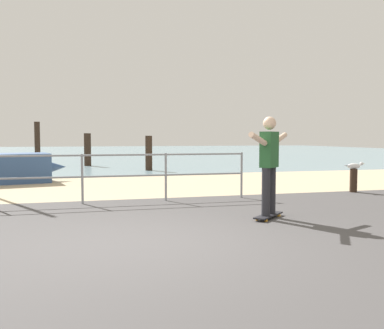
% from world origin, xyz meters
% --- Properties ---
extents(ground_plane, '(24.00, 10.00, 0.04)m').
position_xyz_m(ground_plane, '(0.00, -1.00, 0.00)').
color(ground_plane, '#474444').
rests_on(ground_plane, ground).
extents(beach_strip, '(24.00, 6.00, 0.04)m').
position_xyz_m(beach_strip, '(0.00, 7.00, 0.00)').
color(beach_strip, tan).
rests_on(beach_strip, ground).
extents(sea_surface, '(72.00, 50.00, 0.04)m').
position_xyz_m(sea_surface, '(0.00, 35.00, 0.00)').
color(sea_surface, '#75939E').
rests_on(sea_surface, ground).
extents(railing_fence, '(8.78, 0.05, 1.05)m').
position_xyz_m(railing_fence, '(-1.66, 3.60, 0.70)').
color(railing_fence, gray).
rests_on(railing_fence, ground).
extents(skateboard, '(0.73, 0.68, 0.08)m').
position_xyz_m(skateboard, '(2.23, 1.17, 0.07)').
color(skateboard, black).
rests_on(skateboard, ground).
extents(skateboarder, '(1.14, 1.03, 1.65)m').
position_xyz_m(skateboarder, '(2.23, 1.17, 1.02)').
color(skateboarder, '#26262B').
rests_on(skateboarder, skateboard).
extents(bollard_short, '(0.18, 0.18, 0.60)m').
position_xyz_m(bollard_short, '(5.79, 3.81, 0.30)').
color(bollard_short, '#332319').
rests_on(bollard_short, ground).
extents(seagull, '(0.48, 0.22, 0.18)m').
position_xyz_m(seagull, '(5.80, 3.81, 0.68)').
color(seagull, white).
rests_on(seagull, bollard_short).
extents(groyne_post_2, '(0.27, 0.27, 2.15)m').
position_xyz_m(groyne_post_2, '(-2.78, 16.98, 1.08)').
color(groyne_post_2, '#332319').
rests_on(groyne_post_2, ground).
extents(groyne_post_3, '(0.33, 0.33, 1.58)m').
position_xyz_m(groyne_post_3, '(-0.40, 15.69, 0.79)').
color(groyne_post_3, '#332319').
rests_on(groyne_post_3, ground).
extents(groyne_post_4, '(0.29, 0.29, 1.45)m').
position_xyz_m(groyne_post_4, '(1.98, 12.10, 0.73)').
color(groyne_post_4, '#332319').
rests_on(groyne_post_4, ground).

